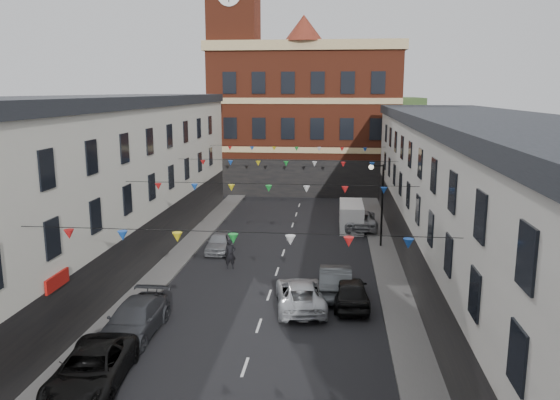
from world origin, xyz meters
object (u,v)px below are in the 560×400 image
at_px(car_left_e, 219,242).
at_px(car_right_f, 360,219).
at_px(car_right_e, 335,280).
at_px(pedestrian, 230,254).
at_px(car_left_c, 91,369).
at_px(street_lamp, 379,194).
at_px(car_left_d, 135,320).
at_px(moving_car, 300,294).
at_px(car_right_d, 350,291).
at_px(white_van, 351,216).

height_order(car_left_e, car_right_f, car_right_f).
distance_m(car_right_e, pedestrian, 7.54).
bearing_deg(car_left_e, car_left_c, -95.57).
relative_size(car_left_c, pedestrian, 2.82).
xyz_separation_m(street_lamp, car_left_d, (-12.05, -15.59, -3.14)).
bearing_deg(car_left_c, car_left_e, 81.55).
xyz_separation_m(car_left_c, car_left_d, (0.00, 4.51, 0.02)).
bearing_deg(car_right_e, car_right_f, -98.17).
relative_size(car_right_e, moving_car, 0.95).
distance_m(car_left_d, car_right_f, 23.64).
bearing_deg(car_right_d, car_right_f, -97.72).
xyz_separation_m(car_left_e, moving_car, (6.29, -9.48, 0.04)).
height_order(street_lamp, moving_car, street_lamp).
bearing_deg(street_lamp, car_left_d, -127.71).
xyz_separation_m(car_right_f, pedestrian, (-8.48, -11.08, 0.17)).
bearing_deg(white_van, car_right_e, -94.99).
bearing_deg(car_left_e, pedestrian, -70.19).
bearing_deg(pedestrian, car_right_e, -48.51).
xyz_separation_m(street_lamp, car_left_c, (-12.05, -20.10, -3.16)).
distance_m(street_lamp, pedestrian, 11.51).
distance_m(car_left_c, white_van, 27.33).
relative_size(car_left_d, car_right_e, 1.06).
bearing_deg(white_van, car_left_c, -112.43).
relative_size(moving_car, pedestrian, 2.74).
xyz_separation_m(street_lamp, moving_car, (-4.75, -11.53, -3.18)).
xyz_separation_m(street_lamp, car_right_f, (-1.05, 5.33, -3.12)).
height_order(car_right_e, white_van, white_van).
distance_m(car_right_e, moving_car, 2.76).
bearing_deg(car_left_d, white_van, 64.53).
bearing_deg(car_right_e, white_van, -95.56).
height_order(car_left_c, car_left_d, car_left_d).
relative_size(car_right_d, pedestrian, 2.40).
height_order(car_right_e, car_right_f, car_right_e).
bearing_deg(car_right_d, white_van, -95.32).
bearing_deg(white_van, car_right_d, -91.80).
xyz_separation_m(car_right_d, car_right_e, (-0.78, 1.57, 0.04)).
distance_m(car_right_d, pedestrian, 9.04).
bearing_deg(car_left_c, moving_car, 44.32).
height_order(car_left_d, car_right_e, car_right_e).
height_order(car_left_c, car_right_e, car_right_e).
distance_m(car_left_e, car_right_d, 12.60).
bearing_deg(car_left_e, car_right_d, -47.64).
height_order(white_van, pedestrian, white_van).
xyz_separation_m(street_lamp, pedestrian, (-9.53, -5.75, -2.96)).
height_order(car_left_e, car_right_d, car_right_d).
bearing_deg(car_right_e, car_left_d, 33.25).
bearing_deg(pedestrian, car_left_c, -119.25).
height_order(car_left_e, white_van, white_van).
bearing_deg(car_right_d, car_left_c, 38.87).
relative_size(moving_car, white_van, 1.08).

